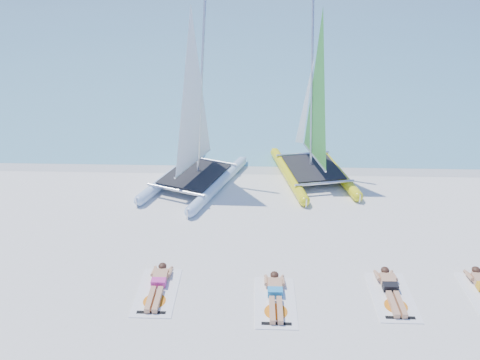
{
  "coord_description": "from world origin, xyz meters",
  "views": [
    {
      "loc": [
        -0.53,
        -11.26,
        7.79
      ],
      "look_at": [
        -0.93,
        1.2,
        1.55
      ],
      "focal_mm": 35.0,
      "sensor_mm": 36.0,
      "label": 1
    }
  ],
  "objects_px": {
    "towel_c": "(392,297)",
    "sunbather_c": "(391,288)",
    "catamaran_yellow": "(312,122)",
    "towel_a": "(157,292)",
    "towel_b": "(275,302)",
    "sunbather_b": "(275,293)",
    "catamaran_blue": "(194,133)",
    "sunbather_a": "(158,284)"
  },
  "relations": [
    {
      "from": "sunbather_a",
      "to": "towel_c",
      "type": "relative_size",
      "value": 0.93
    },
    {
      "from": "towel_c",
      "to": "sunbather_c",
      "type": "xyz_separation_m",
      "value": [
        0.0,
        0.19,
        0.11
      ]
    },
    {
      "from": "sunbather_c",
      "to": "towel_c",
      "type": "bearing_deg",
      "value": -90.0
    },
    {
      "from": "sunbather_c",
      "to": "towel_a",
      "type": "bearing_deg",
      "value": -178.0
    },
    {
      "from": "towel_a",
      "to": "towel_b",
      "type": "distance_m",
      "value": 2.97
    },
    {
      "from": "catamaran_blue",
      "to": "sunbather_c",
      "type": "xyz_separation_m",
      "value": [
        5.59,
        -5.9,
        -1.83
      ]
    },
    {
      "from": "catamaran_yellow",
      "to": "sunbather_a",
      "type": "distance_m",
      "value": 8.55
    },
    {
      "from": "towel_a",
      "to": "sunbather_a",
      "type": "distance_m",
      "value": 0.22
    },
    {
      "from": "sunbather_b",
      "to": "catamaran_blue",
      "type": "bearing_deg",
      "value": 113.42
    },
    {
      "from": "towel_a",
      "to": "sunbather_a",
      "type": "relative_size",
      "value": 1.07
    },
    {
      "from": "towel_c",
      "to": "sunbather_c",
      "type": "relative_size",
      "value": 1.07
    },
    {
      "from": "sunbather_a",
      "to": "sunbather_c",
      "type": "bearing_deg",
      "value": 0.13
    },
    {
      "from": "sunbather_b",
      "to": "towel_c",
      "type": "distance_m",
      "value": 2.91
    },
    {
      "from": "catamaran_yellow",
      "to": "towel_a",
      "type": "distance_m",
      "value": 8.74
    },
    {
      "from": "towel_b",
      "to": "catamaran_yellow",
      "type": "bearing_deg",
      "value": 78.38
    },
    {
      "from": "towel_b",
      "to": "sunbather_c",
      "type": "bearing_deg",
      "value": 9.39
    },
    {
      "from": "sunbather_a",
      "to": "sunbather_b",
      "type": "relative_size",
      "value": 1.0
    },
    {
      "from": "towel_b",
      "to": "sunbather_b",
      "type": "bearing_deg",
      "value": 90.0
    },
    {
      "from": "catamaran_blue",
      "to": "catamaran_yellow",
      "type": "xyz_separation_m",
      "value": [
        4.22,
        1.11,
        0.06
      ]
    },
    {
      "from": "sunbather_b",
      "to": "catamaran_yellow",
      "type": "bearing_deg",
      "value": 78.08
    },
    {
      "from": "towel_a",
      "to": "towel_c",
      "type": "xyz_separation_m",
      "value": [
        5.87,
        0.01,
        0.0
      ]
    },
    {
      "from": "catamaran_yellow",
      "to": "catamaran_blue",
      "type": "bearing_deg",
      "value": -177.02
    },
    {
      "from": "sunbather_b",
      "to": "towel_a",
      "type": "bearing_deg",
      "value": 178.39
    },
    {
      "from": "towel_b",
      "to": "sunbather_b",
      "type": "height_order",
      "value": "sunbather_b"
    },
    {
      "from": "sunbather_b",
      "to": "sunbather_c",
      "type": "bearing_deg",
      "value": 5.67
    },
    {
      "from": "towel_a",
      "to": "sunbather_c",
      "type": "distance_m",
      "value": 5.87
    },
    {
      "from": "catamaran_blue",
      "to": "sunbather_c",
      "type": "bearing_deg",
      "value": -25.45
    },
    {
      "from": "catamaran_yellow",
      "to": "towel_c",
      "type": "xyz_separation_m",
      "value": [
        1.37,
        -7.2,
        -2.0
      ]
    },
    {
      "from": "sunbather_b",
      "to": "sunbather_c",
      "type": "xyz_separation_m",
      "value": [
        2.91,
        0.29,
        0.0
      ]
    },
    {
      "from": "towel_a",
      "to": "sunbather_c",
      "type": "relative_size",
      "value": 1.07
    },
    {
      "from": "catamaran_blue",
      "to": "sunbather_c",
      "type": "height_order",
      "value": "catamaran_blue"
    },
    {
      "from": "towel_a",
      "to": "sunbather_c",
      "type": "xyz_separation_m",
      "value": [
        5.87,
        0.21,
        0.11
      ]
    },
    {
      "from": "towel_b",
      "to": "towel_c",
      "type": "relative_size",
      "value": 1.0
    },
    {
      "from": "towel_a",
      "to": "towel_c",
      "type": "bearing_deg",
      "value": 0.13
    },
    {
      "from": "catamaran_yellow",
      "to": "sunbather_b",
      "type": "height_order",
      "value": "catamaran_yellow"
    },
    {
      "from": "catamaran_blue",
      "to": "towel_c",
      "type": "bearing_deg",
      "value": -26.37
    },
    {
      "from": "catamaran_blue",
      "to": "catamaran_yellow",
      "type": "distance_m",
      "value": 4.36
    },
    {
      "from": "catamaran_yellow",
      "to": "sunbather_b",
      "type": "distance_m",
      "value": 7.7
    },
    {
      "from": "catamaran_yellow",
      "to": "towel_a",
      "type": "height_order",
      "value": "catamaran_yellow"
    },
    {
      "from": "towel_b",
      "to": "towel_c",
      "type": "bearing_deg",
      "value": 5.67
    },
    {
      "from": "catamaran_yellow",
      "to": "towel_c",
      "type": "bearing_deg",
      "value": -91.02
    },
    {
      "from": "towel_a",
      "to": "towel_c",
      "type": "distance_m",
      "value": 5.87
    }
  ]
}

